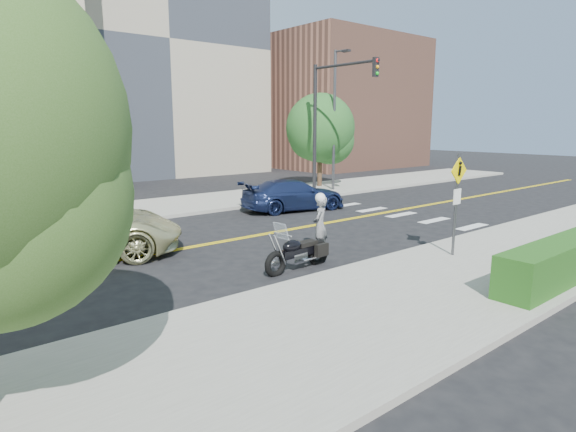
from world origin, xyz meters
The scene contains 15 objects.
ground_plane centered at (0.00, 0.00, 0.00)m, with size 120.00×120.00×0.00m, color black.
sidewalk_near centered at (0.00, -7.50, 0.07)m, with size 60.00×5.00×0.15m, color #9E9B91.
sidewalk_far centered at (0.00, 7.50, 0.07)m, with size 60.00×5.00×0.15m, color #9E9B91.
building_mid centered at (8.00, 26.00, 10.00)m, with size 18.00×14.00×20.00m, color #A39984.
building_right centered at (26.00, 20.00, 6.00)m, with size 14.00×12.00×12.00m, color #8C5947.
lamp_post centered at (12.00, 6.50, 4.15)m, with size 0.16×0.16×8.00m, color #4C4C51.
traffic_light centered at (10.00, 5.08, 4.67)m, with size 0.28×4.50×7.00m.
pedestrian_sign centered at (4.20, -6.31, 1.96)m, with size 0.78×0.08×3.00m.
motorcyclist centered at (1.67, -3.25, 0.95)m, with size 0.78×0.71×1.91m.
motorcycle centered at (0.05, -4.10, 0.71)m, with size 2.32×0.71×1.41m, color black, non-canonical shape.
suv centered at (-4.36, 1.13, 0.89)m, with size 2.94×6.38×1.77m, color beige.
parked_car_silver centered at (-3.16, 3.65, 0.61)m, with size 1.29×3.70×1.22m, color #9C9DA3.
parked_car_blue centered at (6.08, 3.18, 0.72)m, with size 2.03×4.98×1.45m, color navy.
tree_far_a centered at (-2.59, 8.06, 3.02)m, with size 3.49×3.49×4.76m.
tree_far_b centered at (12.53, 8.23, 3.76)m, with size 4.27×4.27×5.90m.
Camera 1 is at (-8.37, -13.79, 3.93)m, focal length 30.00 mm.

